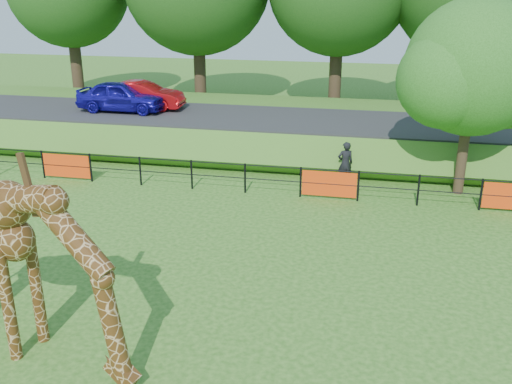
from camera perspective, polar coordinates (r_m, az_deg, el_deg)
ground at (r=13.64m, az=-8.88°, el=-11.49°), size 90.00×90.00×0.00m
giraffe at (r=12.05m, az=-22.23°, el=-7.05°), size 5.38×2.48×3.80m
perimeter_fence at (r=20.38m, az=-1.10°, el=1.39°), size 28.07×0.10×1.10m
embankment at (r=27.42m, az=2.47°, el=6.52°), size 40.00×9.00×1.30m
road at (r=25.82m, az=1.93°, el=7.28°), size 40.00×5.00×0.12m
car_blue at (r=27.77m, az=-13.28°, el=9.30°), size 4.19×1.73×1.42m
car_red at (r=28.12m, az=-11.33°, el=9.46°), size 4.05×1.60×1.31m
visitor at (r=21.46m, az=8.92°, el=2.87°), size 0.70×0.58×1.63m
tree_east at (r=20.85m, az=21.13°, el=11.06°), size 5.40×4.71×6.76m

